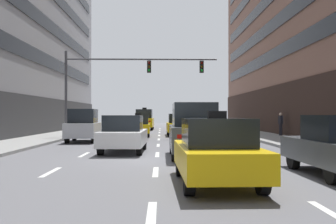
{
  "coord_description": "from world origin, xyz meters",
  "views": [
    {
      "loc": [
        0.16,
        -14.62,
        1.68
      ],
      "look_at": [
        0.61,
        11.82,
        1.84
      ],
      "focal_mm": 42.52,
      "sensor_mm": 36.0,
      "label": 1
    }
  ],
  "objects_px": {
    "car_driving_6": "(194,130)",
    "traffic_signal_0": "(121,75)",
    "taxi_driving_3": "(144,120)",
    "car_driving_1": "(124,134)",
    "taxi_driving_2": "(179,125)",
    "taxi_driving_4": "(216,152)",
    "pedestrian_0": "(281,122)",
    "taxi_driving_0": "(138,126)",
    "car_driving_5": "(83,126)"
  },
  "relations": [
    {
      "from": "car_driving_6",
      "to": "traffic_signal_0",
      "type": "height_order",
      "value": "traffic_signal_0"
    },
    {
      "from": "taxi_driving_3",
      "to": "car_driving_6",
      "type": "xyz_separation_m",
      "value": [
        3.08,
        -27.24,
        -0.05
      ]
    },
    {
      "from": "car_driving_1",
      "to": "car_driving_6",
      "type": "height_order",
      "value": "car_driving_6"
    },
    {
      "from": "traffic_signal_0",
      "to": "taxi_driving_2",
      "type": "bearing_deg",
      "value": 38.57
    },
    {
      "from": "taxi_driving_4",
      "to": "pedestrian_0",
      "type": "bearing_deg",
      "value": 69.05
    },
    {
      "from": "taxi_driving_2",
      "to": "car_driving_6",
      "type": "relative_size",
      "value": 1.05
    },
    {
      "from": "taxi_driving_0",
      "to": "taxi_driving_4",
      "type": "distance_m",
      "value": 20.85
    },
    {
      "from": "taxi_driving_4",
      "to": "car_driving_6",
      "type": "xyz_separation_m",
      "value": [
        -0.05,
        6.07,
        0.27
      ]
    },
    {
      "from": "taxi_driving_2",
      "to": "car_driving_5",
      "type": "distance_m",
      "value": 9.21
    },
    {
      "from": "taxi_driving_0",
      "to": "pedestrian_0",
      "type": "bearing_deg",
      "value": -7.21
    },
    {
      "from": "taxi_driving_4",
      "to": "car_driving_6",
      "type": "bearing_deg",
      "value": 90.43
    },
    {
      "from": "car_driving_5",
      "to": "traffic_signal_0",
      "type": "relative_size",
      "value": 0.4
    },
    {
      "from": "taxi_driving_3",
      "to": "taxi_driving_4",
      "type": "xyz_separation_m",
      "value": [
        3.12,
        -33.31,
        -0.32
      ]
    },
    {
      "from": "traffic_signal_0",
      "to": "taxi_driving_3",
      "type": "bearing_deg",
      "value": 86.24
    },
    {
      "from": "traffic_signal_0",
      "to": "pedestrian_0",
      "type": "bearing_deg",
      "value": 4.58
    },
    {
      "from": "car_driving_1",
      "to": "traffic_signal_0",
      "type": "distance_m",
      "value": 10.95
    },
    {
      "from": "taxi_driving_3",
      "to": "car_driving_1",
      "type": "bearing_deg",
      "value": -89.66
    },
    {
      "from": "taxi_driving_0",
      "to": "car_driving_5",
      "type": "xyz_separation_m",
      "value": [
        -3.0,
        -5.71,
        0.2
      ]
    },
    {
      "from": "taxi_driving_0",
      "to": "car_driving_5",
      "type": "height_order",
      "value": "car_driving_5"
    },
    {
      "from": "taxi_driving_4",
      "to": "car_driving_5",
      "type": "bearing_deg",
      "value": 112.2
    },
    {
      "from": "car_driving_1",
      "to": "car_driving_5",
      "type": "bearing_deg",
      "value": 114.57
    },
    {
      "from": "car_driving_6",
      "to": "pedestrian_0",
      "type": "xyz_separation_m",
      "value": [
        7.43,
        13.22,
        0.05
      ]
    },
    {
      "from": "car_driving_5",
      "to": "pedestrian_0",
      "type": "xyz_separation_m",
      "value": [
        13.47,
        4.39,
        0.11
      ]
    },
    {
      "from": "taxi_driving_4",
      "to": "pedestrian_0",
      "type": "relative_size",
      "value": 2.57
    },
    {
      "from": "car_driving_1",
      "to": "taxi_driving_3",
      "type": "distance_m",
      "value": 25.2
    },
    {
      "from": "taxi_driving_3",
      "to": "traffic_signal_0",
      "type": "bearing_deg",
      "value": -93.76
    },
    {
      "from": "pedestrian_0",
      "to": "taxi_driving_0",
      "type": "bearing_deg",
      "value": 172.79
    },
    {
      "from": "taxi_driving_4",
      "to": "car_driving_5",
      "type": "xyz_separation_m",
      "value": [
        -6.08,
        14.91,
        0.21
      ]
    },
    {
      "from": "car_driving_6",
      "to": "traffic_signal_0",
      "type": "xyz_separation_m",
      "value": [
        -4.06,
        12.3,
        3.38
      ]
    },
    {
      "from": "taxi_driving_2",
      "to": "pedestrian_0",
      "type": "bearing_deg",
      "value": -18.46
    },
    {
      "from": "taxi_driving_0",
      "to": "taxi_driving_2",
      "type": "height_order",
      "value": "taxi_driving_2"
    },
    {
      "from": "car_driving_6",
      "to": "taxi_driving_0",
      "type": "bearing_deg",
      "value": 101.8
    },
    {
      "from": "taxi_driving_2",
      "to": "car_driving_5",
      "type": "xyz_separation_m",
      "value": [
        -6.19,
        -6.82,
        0.15
      ]
    },
    {
      "from": "traffic_signal_0",
      "to": "pedestrian_0",
      "type": "relative_size",
      "value": 6.4
    },
    {
      "from": "taxi_driving_2",
      "to": "taxi_driving_3",
      "type": "xyz_separation_m",
      "value": [
        -3.23,
        11.58,
        0.25
      ]
    },
    {
      "from": "car_driving_1",
      "to": "taxi_driving_0",
      "type": "bearing_deg",
      "value": 90.49
    },
    {
      "from": "taxi_driving_0",
      "to": "car_driving_1",
      "type": "xyz_separation_m",
      "value": [
        0.11,
        -12.51,
        0.01
      ]
    },
    {
      "from": "taxi_driving_0",
      "to": "taxi_driving_2",
      "type": "distance_m",
      "value": 3.37
    },
    {
      "from": "taxi_driving_2",
      "to": "traffic_signal_0",
      "type": "xyz_separation_m",
      "value": [
        -4.21,
        -3.35,
        3.59
      ]
    },
    {
      "from": "taxi_driving_0",
      "to": "car_driving_5",
      "type": "bearing_deg",
      "value": -117.71
    },
    {
      "from": "taxi_driving_0",
      "to": "taxi_driving_3",
      "type": "xyz_separation_m",
      "value": [
        -0.04,
        12.69,
        0.31
      ]
    },
    {
      "from": "taxi_driving_2",
      "to": "taxi_driving_4",
      "type": "xyz_separation_m",
      "value": [
        -0.1,
        -21.73,
        -0.07
      ]
    },
    {
      "from": "taxi_driving_0",
      "to": "pedestrian_0",
      "type": "distance_m",
      "value": 10.56
    },
    {
      "from": "car_driving_1",
      "to": "car_driving_5",
      "type": "distance_m",
      "value": 7.48
    },
    {
      "from": "car_driving_6",
      "to": "taxi_driving_2",
      "type": "bearing_deg",
      "value": 89.46
    },
    {
      "from": "taxi_driving_0",
      "to": "car_driving_1",
      "type": "distance_m",
      "value": 12.51
    },
    {
      "from": "car_driving_5",
      "to": "traffic_signal_0",
      "type": "bearing_deg",
      "value": 60.27
    },
    {
      "from": "taxi_driving_3",
      "to": "car_driving_5",
      "type": "bearing_deg",
      "value": -99.14
    },
    {
      "from": "car_driving_6",
      "to": "pedestrian_0",
      "type": "relative_size",
      "value": 2.63
    },
    {
      "from": "taxi_driving_2",
      "to": "car_driving_5",
      "type": "relative_size",
      "value": 1.09
    }
  ]
}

